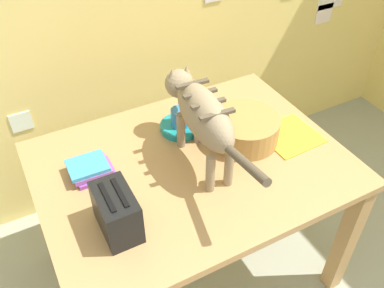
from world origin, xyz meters
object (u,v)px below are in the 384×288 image
Objects in this scene: dining_table at (192,177)px; coffee_mug at (181,117)px; saucer_bowl at (180,127)px; wicker_basket at (245,129)px; magazine at (290,136)px; toaster at (117,212)px; cat at (201,113)px; book_stack at (91,169)px.

coffee_mug is (0.06, 0.22, 0.16)m from dining_table.
coffee_mug is at bearing -0.00° from saucer_bowl.
wicker_basket is (0.27, 0.02, 0.15)m from dining_table.
magazine is at bearing -33.39° from saucer_bowl.
toaster is (-0.44, -0.40, 0.01)m from coffee_mug.
saucer_bowl is at bearing 144.18° from magazine.
cat is 0.49m from book_stack.
magazine is 1.39× the size of book_stack.
wicker_basket is at bearing 17.17° from toaster.
cat is 0.29m from wicker_basket.
toaster reaches higher than coffee_mug.
saucer_bowl is 0.45m from book_stack.
wicker_basket is at bearing 9.09° from cat.
toaster is (0.00, -0.31, 0.06)m from book_stack.
toaster is (-0.66, -0.20, 0.02)m from wicker_basket.
cat is 3.09× the size of magazine.
wicker_basket is (-0.19, 0.07, 0.06)m from magazine.
saucer_bowl is 0.91× the size of toaster.
cat is 0.27m from coffee_mug.
toaster is (-0.43, -0.18, -0.15)m from cat.
dining_table is 0.33m from cat.
wicker_basket is at bearing -42.45° from coffee_mug.
wicker_basket is at bearing 156.34° from magazine.
coffee_mug is 0.60m from toaster.
dining_table is at bearing -173.47° from cat.
coffee_mug is at bearing 137.55° from wicker_basket.
book_stack is at bearing -168.68° from saucer_bowl.
magazine is (0.46, -0.05, 0.09)m from dining_table.
wicker_basket is at bearing -41.98° from saucer_bowl.
coffee_mug is 0.49m from magazine.
magazine is at bearing -33.62° from coffee_mug.
book_stack reaches higher than saucer_bowl.
toaster is at bearing -173.85° from magazine.
toaster is at bearing -89.33° from book_stack.
toaster is at bearing -138.11° from coffee_mug.
dining_table is 5.21× the size of magazine.
magazine is at bearing -6.41° from dining_table.
saucer_bowl is at bearing 11.32° from book_stack.
toaster is at bearing -154.90° from dining_table.
dining_table is 6.28× the size of toaster.
dining_table is at bearing -104.25° from saucer_bowl.
toaster is at bearing -162.83° from wicker_basket.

